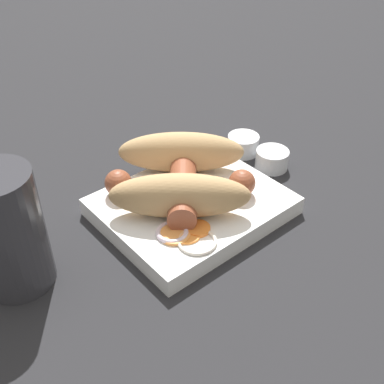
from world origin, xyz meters
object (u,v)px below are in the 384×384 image
object	(u,v)px
condiment_cup_near	(272,160)
condiment_cup_far	(243,145)
bread_roll	(181,172)
drink_glass	(7,231)
food_tray	(192,206)
sausage	(180,183)

from	to	relation	value
condiment_cup_near	condiment_cup_far	world-z (taller)	same
bread_roll	condiment_cup_near	world-z (taller)	bread_roll
bread_roll	drink_glass	world-z (taller)	drink_glass
food_tray	bread_roll	distance (m)	0.04
bread_roll	condiment_cup_far	distance (m)	0.15
bread_roll	sausage	xyz separation A→B (m)	(-0.00, -0.00, -0.01)
bread_roll	condiment_cup_far	size ratio (longest dim) A/B	4.65
condiment_cup_near	drink_glass	size ratio (longest dim) A/B	0.34
food_tray	sausage	bearing A→B (deg)	104.71
condiment_cup_near	sausage	bearing A→B (deg)	176.06
sausage	drink_glass	bearing A→B (deg)	175.37
sausage	condiment_cup_near	world-z (taller)	sausage
food_tray	condiment_cup_far	distance (m)	0.16
condiment_cup_near	condiment_cup_far	xyz separation A→B (m)	(-0.00, 0.05, 0.00)
sausage	drink_glass	xyz separation A→B (m)	(-0.20, 0.02, 0.03)
bread_roll	condiment_cup_near	size ratio (longest dim) A/B	4.65
sausage	condiment_cup_near	xyz separation A→B (m)	(0.15, -0.01, -0.03)
condiment_cup_far	condiment_cup_near	bearing A→B (deg)	-87.62
bread_roll	drink_glass	size ratio (longest dim) A/B	1.59
sausage	bread_roll	bearing A→B (deg)	45.49
food_tray	drink_glass	xyz separation A→B (m)	(-0.20, 0.03, 0.05)
condiment_cup_far	drink_glass	xyz separation A→B (m)	(-0.35, -0.03, 0.05)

